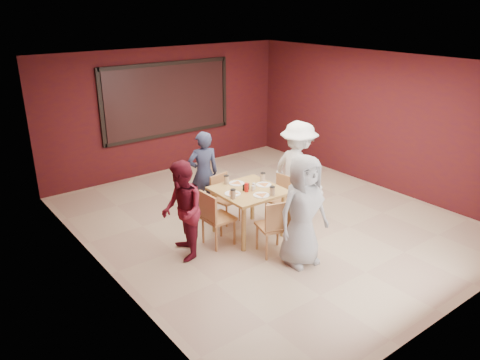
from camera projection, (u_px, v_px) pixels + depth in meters
floor at (267, 219)px, 8.52m from camera, size 7.00×7.00×0.00m
window_blinds at (168, 100)px, 10.48m from camera, size 3.00×0.02×1.50m
dining_table at (249, 195)px, 7.75m from camera, size 1.05×1.05×0.97m
chair_front at (275, 224)px, 7.15m from camera, size 0.55×0.55×0.93m
chair_back at (223, 195)px, 8.34m from camera, size 0.47×0.47×0.85m
chair_left at (214, 216)px, 7.44m from camera, size 0.46×0.46×0.93m
chair_right at (281, 196)px, 8.36m from camera, size 0.46×0.46×0.82m
diner_front at (303, 211)px, 6.83m from camera, size 0.88×0.62×1.71m
diner_back at (203, 174)px, 8.49m from camera, size 0.66×0.52×1.58m
diner_left at (182, 211)px, 7.02m from camera, size 0.81×0.91×1.55m
diner_right at (298, 171)px, 8.33m from camera, size 0.67×1.16×1.79m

